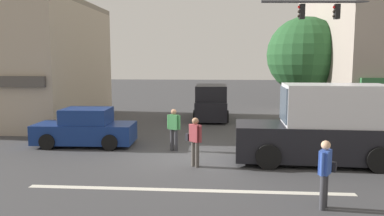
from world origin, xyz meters
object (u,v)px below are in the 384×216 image
object	(u,v)px
street_tree	(305,55)
box_truck_crossing_center	(324,128)
pedestrian_far_side	(195,139)
sedan_approaching_near	(85,129)
traffic_light_mast	(352,46)
pedestrian_mid_crossing	(174,127)
pedestrian_foreground_with_bag	(325,170)
utility_pole_near_left	(38,59)
van_crossing_rightbound	(211,103)

from	to	relation	value
street_tree	box_truck_crossing_center	xyz separation A→B (m)	(-1.00, -7.99, -2.62)
pedestrian_far_side	sedan_approaching_near	bearing A→B (deg)	149.27
street_tree	traffic_light_mast	size ratio (longest dim) A/B	0.96
pedestrian_far_side	pedestrian_mid_crossing	bearing A→B (deg)	114.07
pedestrian_foreground_with_bag	pedestrian_mid_crossing	distance (m)	7.06
pedestrian_mid_crossing	box_truck_crossing_center	bearing A→B (deg)	-14.60
pedestrian_mid_crossing	pedestrian_foreground_with_bag	bearing A→B (deg)	-52.14
pedestrian_far_side	utility_pole_near_left	bearing A→B (deg)	142.87
utility_pole_near_left	van_crossing_rightbound	world-z (taller)	utility_pole_near_left
traffic_light_mast	van_crossing_rightbound	world-z (taller)	traffic_light_mast
street_tree	pedestrian_mid_crossing	bearing A→B (deg)	-134.14
van_crossing_rightbound	traffic_light_mast	bearing A→B (deg)	-48.23
utility_pole_near_left	sedan_approaching_near	bearing A→B (deg)	-44.12
van_crossing_rightbound	pedestrian_foreground_with_bag	distance (m)	14.30
utility_pole_near_left	sedan_approaching_near	xyz separation A→B (m)	(3.69, -3.58, -2.96)
box_truck_crossing_center	van_crossing_rightbound	distance (m)	10.64
street_tree	box_truck_crossing_center	size ratio (longest dim) A/B	1.05
sedan_approaching_near	pedestrian_foreground_with_bag	xyz separation A→B (m)	(8.16, -6.23, 0.24)
box_truck_crossing_center	van_crossing_rightbound	xyz separation A→B (m)	(-4.13, 9.80, -0.25)
street_tree	van_crossing_rightbound	xyz separation A→B (m)	(-5.13, 1.81, -2.87)
pedestrian_foreground_with_bag	pedestrian_far_side	xyz separation A→B (m)	(-3.35, 3.37, 0.00)
pedestrian_far_side	street_tree	bearing A→B (deg)	58.38
utility_pole_near_left	street_tree	bearing A→B (deg)	9.57
sedan_approaching_near	pedestrian_foreground_with_bag	world-z (taller)	pedestrian_foreground_with_bag
street_tree	utility_pole_near_left	size ratio (longest dim) A/B	0.84
street_tree	box_truck_crossing_center	world-z (taller)	street_tree
street_tree	sedan_approaching_near	world-z (taller)	street_tree
utility_pole_near_left	pedestrian_mid_crossing	world-z (taller)	utility_pole_near_left
box_truck_crossing_center	van_crossing_rightbound	size ratio (longest dim) A/B	1.23
street_tree	traffic_light_mast	xyz separation A→B (m)	(0.86, -4.90, 0.30)
utility_pole_near_left	box_truck_crossing_center	bearing A→B (deg)	-23.61
utility_pole_near_left	pedestrian_far_side	distance (m)	11.01
street_tree	pedestrian_mid_crossing	size ratio (longest dim) A/B	3.56
box_truck_crossing_center	pedestrian_foreground_with_bag	xyz separation A→B (m)	(-1.06, -4.17, -0.30)
street_tree	pedestrian_mid_crossing	distance (m)	9.63
box_truck_crossing_center	pedestrian_mid_crossing	bearing A→B (deg)	165.40
pedestrian_mid_crossing	utility_pole_near_left	bearing A→B (deg)	150.59
pedestrian_foreground_with_bag	pedestrian_mid_crossing	size ratio (longest dim) A/B	1.00
van_crossing_rightbound	pedestrian_mid_crossing	xyz separation A→B (m)	(-1.26, -8.40, -0.06)
sedan_approaching_near	pedestrian_mid_crossing	bearing A→B (deg)	-9.81
box_truck_crossing_center	pedestrian_far_side	bearing A→B (deg)	-169.80
traffic_light_mast	pedestrian_foreground_with_bag	size ratio (longest dim) A/B	3.71
van_crossing_rightbound	pedestrian_foreground_with_bag	world-z (taller)	van_crossing_rightbound
street_tree	traffic_light_mast	bearing A→B (deg)	-80.06
pedestrian_far_side	van_crossing_rightbound	bearing A→B (deg)	88.50
van_crossing_rightbound	sedan_approaching_near	bearing A→B (deg)	-123.35
utility_pole_near_left	pedestrian_far_side	world-z (taller)	utility_pole_near_left
traffic_light_mast	pedestrian_foreground_with_bag	world-z (taller)	traffic_light_mast
pedestrian_foreground_with_bag	sedan_approaching_near	bearing A→B (deg)	142.64
van_crossing_rightbound	pedestrian_foreground_with_bag	size ratio (longest dim) A/B	2.77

